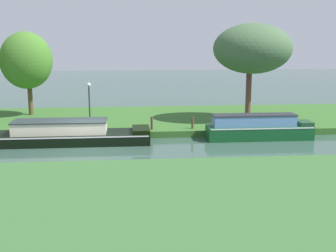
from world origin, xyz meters
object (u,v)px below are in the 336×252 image
willow_tree_right (253,49)px  mooring_post_near (152,123)px  black_barge (71,134)px  forest_narrowboat (258,128)px  willow_tree_centre (26,61)px  lamp_post (89,99)px  mooring_post_far (192,123)px

willow_tree_right → mooring_post_near: size_ratio=8.19×
black_barge → mooring_post_near: (4.75, 1.53, 0.25)m
forest_narrowboat → willow_tree_right: 6.09m
black_barge → forest_narrowboat: 11.02m
willow_tree_centre → mooring_post_near: bearing=-33.1°
forest_narrowboat → mooring_post_near: bearing=166.2°
forest_narrowboat → willow_tree_centre: size_ratio=1.05×
black_barge → lamp_post: bearing=71.1°
forest_narrowboat → willow_tree_centre: (-14.83, 7.12, 3.69)m
forest_narrowboat → willow_tree_centre: willow_tree_centre is taller
black_barge → willow_tree_centre: 8.93m
willow_tree_right → lamp_post: willow_tree_right is taller
willow_tree_centre → willow_tree_right: 15.79m
willow_tree_right → lamp_post: size_ratio=2.32×
black_barge → willow_tree_centre: bearing=118.2°
willow_tree_centre → lamp_post: 6.87m
willow_tree_centre → mooring_post_near: willow_tree_centre is taller
black_barge → willow_tree_centre: willow_tree_centre is taller
black_barge → lamp_post: (0.90, 2.63, 1.62)m
black_barge → mooring_post_far: (7.28, 1.53, 0.21)m
forest_narrowboat → willow_tree_right: size_ratio=0.96×
forest_narrowboat → mooring_post_near: 6.45m
lamp_post → mooring_post_far: lamp_post is taller
forest_narrowboat → black_barge: bearing=-180.0°
willow_tree_right → forest_narrowboat: bearing=-98.8°
mooring_post_far → black_barge: bearing=-168.1°
mooring_post_far → forest_narrowboat: bearing=-22.3°
lamp_post → mooring_post_far: 6.63m
forest_narrowboat → mooring_post_near: (-6.27, 1.53, 0.12)m
forest_narrowboat → mooring_post_far: 4.04m
willow_tree_right → lamp_post: (-10.74, -1.37, -3.05)m
willow_tree_right → mooring_post_far: (-4.35, -2.46, -4.47)m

